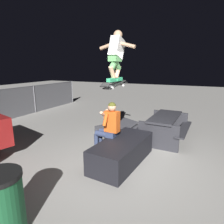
% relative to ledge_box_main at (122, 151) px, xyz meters
% --- Properties ---
extents(ground_plane, '(40.00, 40.00, 0.00)m').
position_rel_ledge_box_main_xyz_m(ground_plane, '(-0.07, -0.15, -0.27)').
color(ground_plane, gray).
extents(ledge_box_main, '(1.92, 0.96, 0.54)m').
position_rel_ledge_box_main_xyz_m(ledge_box_main, '(0.00, 0.00, 0.00)').
color(ledge_box_main, black).
rests_on(ledge_box_main, ground).
extents(person_sitting_on_ledge, '(0.60, 0.77, 1.37)m').
position_rel_ledge_box_main_xyz_m(person_sitting_on_ledge, '(0.16, 0.44, 0.51)').
color(person_sitting_on_ledge, '#2D3856').
rests_on(person_sitting_on_ledge, ground).
extents(skateboard, '(1.03, 0.26, 0.15)m').
position_rel_ledge_box_main_xyz_m(skateboard, '(0.23, 0.30, 1.51)').
color(skateboard, black).
extents(skater_airborne, '(0.62, 0.89, 1.12)m').
position_rel_ledge_box_main_xyz_m(skater_airborne, '(0.29, 0.29, 2.19)').
color(skater_airborne, '#2D9E66').
extents(kicker_ramp, '(1.46, 1.35, 0.42)m').
position_rel_ledge_box_main_xyz_m(kicker_ramp, '(2.07, 1.01, -0.20)').
color(kicker_ramp, '#38383D').
rests_on(kicker_ramp, ground).
extents(picnic_table_back, '(1.76, 1.41, 0.75)m').
position_rel_ledge_box_main_xyz_m(picnic_table_back, '(1.86, -0.61, 0.23)').
color(picnic_table_back, '#28282D').
rests_on(picnic_table_back, ground).
extents(trash_bin, '(0.58, 0.58, 0.88)m').
position_rel_ledge_box_main_xyz_m(trash_bin, '(-2.52, 0.67, 0.18)').
color(trash_bin, '#19512D').
rests_on(trash_bin, ground).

